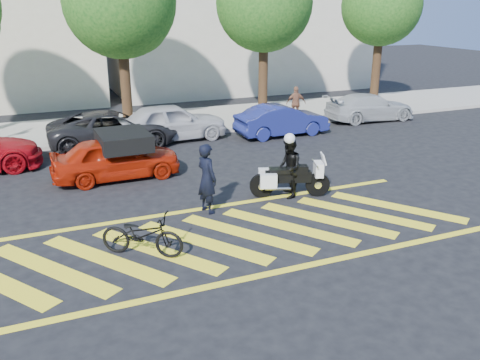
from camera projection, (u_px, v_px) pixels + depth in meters
name	position (u px, v px, depth m)	size (l,w,h in m)	color
ground	(228.00, 238.00, 11.90)	(90.00, 90.00, 0.00)	black
sidewalk	(129.00, 126.00, 22.34)	(60.00, 5.00, 0.15)	#9E998E
crosswalk	(226.00, 238.00, 11.89)	(12.33, 4.00, 0.01)	yellow
tree_center	(123.00, 6.00, 20.78)	(4.60, 4.60, 7.56)	black
tree_right	(266.00, 7.00, 23.16)	(4.40, 4.40, 7.41)	black
tree_far_right	(383.00, 8.00, 25.55)	(4.00, 4.00, 7.10)	black
officer_bike	(207.00, 178.00, 13.10)	(0.67, 0.44, 1.85)	black
bicycle	(142.00, 235.00, 10.93)	(0.64, 1.84, 0.97)	black
police_motorcycle	(289.00, 178.00, 14.27)	(2.19, 1.13, 1.00)	black
officer_moto	(289.00, 168.00, 14.15)	(0.83, 0.65, 1.71)	black
red_convertible	(116.00, 158.00, 15.72)	(1.57, 3.91, 1.33)	#A51B07
parked_mid_left	(114.00, 129.00, 19.31)	(2.24, 4.85, 1.35)	black
parked_mid_right	(171.00, 122.00, 20.11)	(1.76, 4.37, 1.49)	#B4B3B8
parked_right	(282.00, 120.00, 20.88)	(1.35, 3.88, 1.28)	navy
parked_far_right	(370.00, 107.00, 23.60)	(1.74, 4.28, 1.24)	#A1A4A8
pedestrian_right	(296.00, 103.00, 22.94)	(0.90, 0.37, 1.53)	#8E5A40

